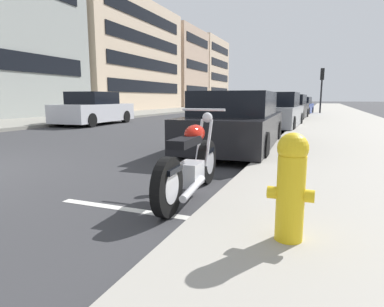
% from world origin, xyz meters
% --- Properties ---
extents(sidewalk_near_curb, '(120.00, 4.40, 0.14)m').
position_xyz_m(sidewalk_near_curb, '(12.00, -7.27, 0.07)').
color(sidewalk_near_curb, gray).
rests_on(sidewalk_near_curb, ground).
extents(sidewalk_far_curb, '(120.00, 5.00, 0.14)m').
position_xyz_m(sidewalk_far_curb, '(12.00, 7.47, 0.07)').
color(sidewalk_far_curb, gray).
rests_on(sidewalk_far_curb, ground).
extents(parking_stall_stripe, '(0.12, 2.20, 0.01)m').
position_xyz_m(parking_stall_stripe, '(0.00, -4.37, 0.00)').
color(parking_stall_stripe, silver).
rests_on(parking_stall_stripe, ground).
extents(parked_motorcycle, '(2.13, 0.62, 1.12)m').
position_xyz_m(parked_motorcycle, '(0.74, -4.68, 0.43)').
color(parked_motorcycle, black).
rests_on(parked_motorcycle, ground).
extents(parked_car_across_street, '(4.66, 2.04, 1.42)m').
position_xyz_m(parked_car_across_street, '(4.77, -4.26, 0.67)').
color(parked_car_across_street, black).
rests_on(parked_car_across_street, ground).
extents(parked_car_at_intersection, '(4.41, 2.00, 1.50)m').
position_xyz_m(parked_car_at_intersection, '(10.83, -4.41, 0.69)').
color(parked_car_at_intersection, gray).
rests_on(parked_car_at_intersection, ground).
extents(parked_car_far_down_curb, '(4.65, 2.02, 1.46)m').
position_xyz_m(parked_car_far_down_curb, '(16.59, -4.42, 0.70)').
color(parked_car_far_down_curb, black).
rests_on(parked_car_far_down_curb, ground).
extents(parked_car_near_corner, '(4.17, 2.14, 1.35)m').
position_xyz_m(parked_car_near_corner, '(22.69, -4.50, 0.64)').
color(parked_car_near_corner, navy).
rests_on(parked_car_near_corner, ground).
extents(car_opposite_curb, '(4.55, 2.07, 1.56)m').
position_xyz_m(car_opposite_curb, '(9.96, 4.09, 0.72)').
color(car_opposite_curb, silver).
rests_on(car_opposite_curb, ground).
extents(fire_hydrant, '(0.24, 0.36, 0.87)m').
position_xyz_m(fire_hydrant, '(-0.47, -6.00, 0.60)').
color(fire_hydrant, gold).
rests_on(fire_hydrant, sidewalk_near_curb).
extents(traffic_signal_near_corner, '(0.36, 0.28, 3.32)m').
position_xyz_m(traffic_signal_near_corner, '(23.79, -6.04, 2.55)').
color(traffic_signal_near_corner, black).
rests_on(traffic_signal_near_corner, sidewalk_near_curb).
extents(townhouse_corner_block, '(15.92, 9.20, 10.60)m').
position_xyz_m(townhouse_corner_block, '(25.66, 14.33, 5.30)').
color(townhouse_corner_block, beige).
rests_on(townhouse_corner_block, ground).
extents(townhouse_mid_block, '(9.33, 9.90, 10.45)m').
position_xyz_m(townhouse_mid_block, '(39.25, 14.69, 5.23)').
color(townhouse_mid_block, tan).
rests_on(townhouse_mid_block, ground).
extents(townhouse_far_uphill, '(10.58, 10.95, 10.77)m').
position_xyz_m(townhouse_far_uphill, '(49.59, 15.21, 5.39)').
color(townhouse_far_uphill, beige).
rests_on(townhouse_far_uphill, ground).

